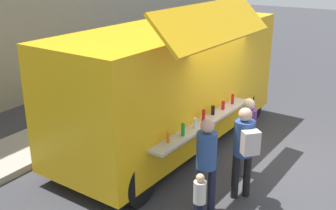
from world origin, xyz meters
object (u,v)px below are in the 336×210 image
customer_front_ordering (247,130)px  child_near_queue (200,196)px  trash_bin (183,71)px  customer_mid_with_backpack (244,145)px  customer_rear_waiting (206,158)px  food_truck_main (173,82)px

customer_front_ordering → child_near_queue: 2.18m
trash_bin → customer_mid_with_backpack: customer_mid_with_backpack is taller
trash_bin → customer_front_ordering: customer_front_ordering is taller
trash_bin → customer_rear_waiting: size_ratio=0.54×
customer_mid_with_backpack → trash_bin: bearing=-8.0°
food_truck_main → customer_front_ordering: food_truck_main is taller
customer_front_ordering → food_truck_main: bearing=-0.6°
trash_bin → child_near_queue: size_ratio=0.92×
customer_front_ordering → customer_mid_with_backpack: customer_mid_with_backpack is taller
food_truck_main → trash_bin: food_truck_main is taller
food_truck_main → customer_mid_with_backpack: food_truck_main is taller
food_truck_main → trash_bin: bearing=30.0°
food_truck_main → trash_bin: 5.11m
food_truck_main → child_near_queue: 3.51m
customer_mid_with_backpack → customer_rear_waiting: customer_mid_with_backpack is taller
child_near_queue → customer_front_ordering: bearing=-37.4°
food_truck_main → customer_rear_waiting: bearing=-134.3°
customer_front_ordering → customer_mid_with_backpack: size_ratio=0.93×
child_near_queue → trash_bin: bearing=-7.3°
customer_front_ordering → customer_rear_waiting: size_ratio=0.95×
customer_front_ordering → trash_bin: bearing=-36.1°
customer_front_ordering → child_near_queue: (-2.15, -0.09, -0.38)m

